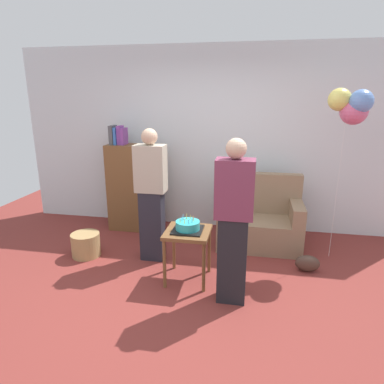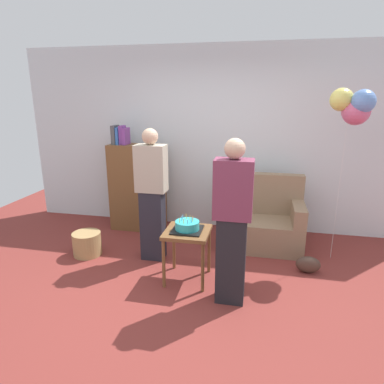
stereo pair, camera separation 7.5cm
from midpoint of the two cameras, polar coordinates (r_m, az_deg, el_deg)
name	(u,v)px [view 2 (the right image)]	position (r m, az deg, el deg)	size (l,w,h in m)	color
ground_plane	(187,295)	(3.63, -0.22, -17.13)	(8.00, 8.00, 0.00)	maroon
wall_back	(217,140)	(5.10, 4.64, 8.84)	(6.00, 0.10, 2.70)	silver
couch	(261,221)	(4.69, 12.08, -4.87)	(1.10, 0.70, 0.96)	#8C7054
bookshelf	(137,186)	(5.13, -8.89, 0.98)	(0.80, 0.36, 1.57)	brown
side_table	(187,238)	(3.67, -0.22, -7.85)	(0.48, 0.48, 0.59)	brown
birthday_cake	(187,226)	(3.62, -0.22, -5.83)	(0.32, 0.32, 0.17)	black
person_blowing_candles	(152,195)	(4.08, -6.31, -0.49)	(0.36, 0.22, 1.63)	#23232D
person_holding_cake	(232,223)	(3.21, 7.53, -5.19)	(0.36, 0.22, 1.63)	black
wicker_basket	(87,244)	(4.57, -16.97, -8.41)	(0.36, 0.36, 0.30)	#A88451
handbag	(308,265)	(4.21, 19.64, -11.55)	(0.28, 0.14, 0.20)	#473328
balloon_bunch	(354,105)	(4.30, 26.34, 13.06)	(0.47, 0.36, 2.08)	silver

